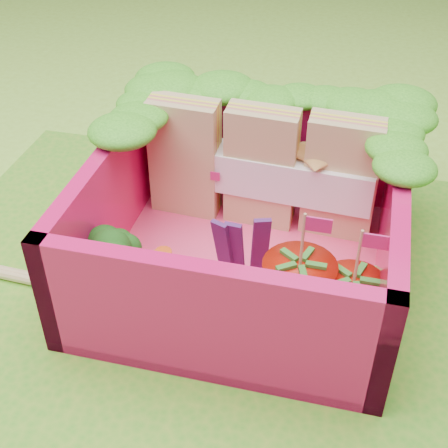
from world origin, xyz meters
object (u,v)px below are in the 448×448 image
bento_box (245,222)px  strawberry_right (350,303)px  strawberry_left (298,292)px  sandwich_stack (262,168)px  broccoli (112,260)px

bento_box → strawberry_right: 0.57m
strawberry_left → strawberry_right: (0.21, 0.00, -0.02)m
sandwich_stack → strawberry_left: 0.71m
bento_box → broccoli: bearing=-145.9°
strawberry_left → strawberry_right: bearing=1.3°
sandwich_stack → strawberry_right: (0.48, -0.64, -0.15)m
bento_box → strawberry_left: strawberry_left is taller
broccoli → sandwich_stack: bearing=54.2°
sandwich_stack → broccoli: 0.84m
sandwich_stack → strawberry_left: size_ratio=2.03×
strawberry_right → broccoli: bearing=-177.7°
broccoli → strawberry_left: bearing=2.6°
bento_box → broccoli: (-0.48, -0.33, -0.04)m
strawberry_right → strawberry_left: bearing=-178.7°
bento_box → strawberry_right: bento_box is taller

